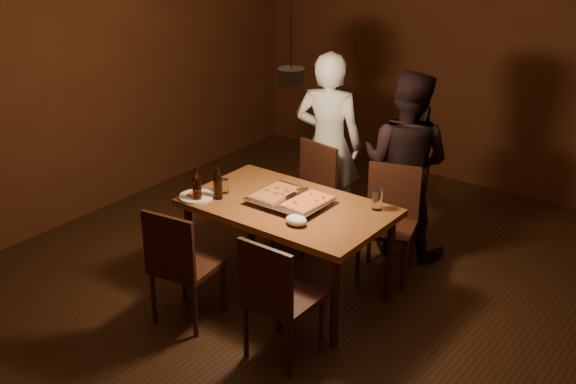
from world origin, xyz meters
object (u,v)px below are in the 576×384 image
Objects in this scene: chair_near_right at (276,290)px; beer_bottle_b at (218,183)px; chair_near_left at (179,257)px; pendant_lamp at (291,74)px; plate_slice at (197,196)px; pizza_tray at (291,201)px; beer_bottle_a at (197,185)px; chair_far_left at (310,186)px; dining_table at (288,214)px; chair_far_right at (390,211)px; diner_white at (328,144)px; diner_dark at (406,164)px.

beer_bottle_b is (-0.93, 0.50, 0.34)m from chair_near_right.
chair_near_left and chair_near_right have the same top height.
plate_slice is at bearing -163.71° from pendant_lamp.
pizza_tray is at bearing 57.61° from chair_near_left.
beer_bottle_a is 0.13m from plate_slice.
chair_far_left is 1.91× the size of beer_bottle_a.
plate_slice reaches higher than dining_table.
chair_near_left reaches higher than pizza_tray.
chair_near_left is 1.83× the size of plate_slice.
pizza_tray is at bearing 42.37° from chair_far_right.
beer_bottle_b is at bearing 94.66° from chair_near_left.
pendant_lamp is at bearing -55.23° from pizza_tray.
diner_white reaches higher than chair_far_right.
pendant_lamp is at bearing 20.18° from beer_bottle_a.
chair_near_left is 0.31× the size of diner_dark.
chair_far_right is (0.44, 0.75, -0.14)m from dining_table.
diner_dark is (0.97, 1.48, 0.03)m from plate_slice.
beer_bottle_b is at bearing 68.47° from diner_white.
chair_near_right is 1.91m from diner_dark.
chair_near_right is at bearing -21.17° from plate_slice.
diner_white is at bearing 86.33° from beer_bottle_b.
diner_dark is (0.33, 1.15, 0.01)m from pizza_tray.
chair_far_left is at bearing 118.04° from chair_near_right.
beer_bottle_a is (-0.59, -0.37, 0.10)m from pizza_tray.
chair_far_left is at bearing 83.51° from beer_bottle_b.
pizza_tray is at bearing 67.54° from diner_dark.
chair_far_left is at bearing 112.76° from pizza_tray.
chair_far_left is at bearing 76.77° from plate_slice.
plate_slice is 0.24× the size of pendant_lamp.
beer_bottle_a is 1.01× the size of beer_bottle_b.
beer_bottle_a is (-1.03, 0.38, 0.34)m from chair_near_right.
dining_table is 0.95× the size of diner_dark.
pizza_tray is at bearing 27.62° from plate_slice.
pendant_lamp reaches higher than diner_white.
diner_dark reaches higher than chair_near_right.
chair_near_left is 0.30× the size of diner_white.
diner_white is at bearing 107.27° from pizza_tray.
chair_near_left is at bearing -77.24° from beer_bottle_b.
diner_white is at bearing -40.09° from chair_far_right.
pizza_tray is at bearing 32.15° from beer_bottle_a.
diner_dark is (-0.11, 1.89, 0.25)m from chair_near_right.
diner_white is (-0.04, 1.90, 0.28)m from chair_near_left.
pendant_lamp is at bearing 72.99° from diner_dark.
dining_table is 0.57m from beer_bottle_b.
dining_table is 0.71m from beer_bottle_a.
chair_far_right is at bearing 138.89° from diner_white.
diner_dark reaches higher than beer_bottle_b.
beer_bottle_a is at bearing 88.61° from chair_far_left.
beer_bottle_a is 0.23× the size of pendant_lamp.
beer_bottle_b reaches higher than plate_slice.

